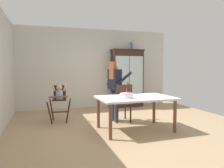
{
  "coord_description": "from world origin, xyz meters",
  "views": [
    {
      "loc": [
        -1.74,
        -4.61,
        1.38
      ],
      "look_at": [
        -0.03,
        0.7,
        0.95
      ],
      "focal_mm": 34.11,
      "sensor_mm": 36.0,
      "label": 1
    }
  ],
  "objects_px": {
    "birthday_cake": "(127,96)",
    "high_chair_with_toddler": "(59,96)",
    "ceramic_vase": "(131,46)",
    "adult_person": "(115,84)",
    "china_cabinet": "(127,78)",
    "dining_table": "(135,101)",
    "dining_chair_far_side": "(123,100)"
  },
  "relations": [
    {
      "from": "ceramic_vase",
      "to": "adult_person",
      "type": "relative_size",
      "value": 0.18
    },
    {
      "from": "ceramic_vase",
      "to": "dining_chair_far_side",
      "type": "relative_size",
      "value": 0.28
    },
    {
      "from": "dining_table",
      "to": "birthday_cake",
      "type": "bearing_deg",
      "value": -157.1
    },
    {
      "from": "dining_table",
      "to": "dining_chair_far_side",
      "type": "xyz_separation_m",
      "value": [
        -0.01,
        0.74,
        -0.1
      ]
    },
    {
      "from": "ceramic_vase",
      "to": "dining_chair_far_side",
      "type": "height_order",
      "value": "ceramic_vase"
    },
    {
      "from": "china_cabinet",
      "to": "dining_chair_far_side",
      "type": "bearing_deg",
      "value": -114.75
    },
    {
      "from": "china_cabinet",
      "to": "ceramic_vase",
      "type": "height_order",
      "value": "ceramic_vase"
    },
    {
      "from": "ceramic_vase",
      "to": "dining_table",
      "type": "bearing_deg",
      "value": -110.75
    },
    {
      "from": "dining_table",
      "to": "birthday_cake",
      "type": "relative_size",
      "value": 5.88
    },
    {
      "from": "china_cabinet",
      "to": "adult_person",
      "type": "bearing_deg",
      "value": -120.25
    },
    {
      "from": "dining_table",
      "to": "ceramic_vase",
      "type": "bearing_deg",
      "value": 69.25
    },
    {
      "from": "adult_person",
      "to": "dining_chair_far_side",
      "type": "distance_m",
      "value": 0.46
    },
    {
      "from": "adult_person",
      "to": "dining_table",
      "type": "distance_m",
      "value": 0.95
    },
    {
      "from": "high_chair_with_toddler",
      "to": "china_cabinet",
      "type": "bearing_deg",
      "value": 39.73
    },
    {
      "from": "china_cabinet",
      "to": "high_chair_with_toddler",
      "type": "height_order",
      "value": "china_cabinet"
    },
    {
      "from": "china_cabinet",
      "to": "birthday_cake",
      "type": "bearing_deg",
      "value": -112.12
    },
    {
      "from": "birthday_cake",
      "to": "high_chair_with_toddler",
      "type": "bearing_deg",
      "value": 133.28
    },
    {
      "from": "dining_table",
      "to": "high_chair_with_toddler",
      "type": "bearing_deg",
      "value": 140.66
    },
    {
      "from": "china_cabinet",
      "to": "ceramic_vase",
      "type": "distance_m",
      "value": 1.13
    },
    {
      "from": "ceramic_vase",
      "to": "dining_table",
      "type": "relative_size",
      "value": 0.16
    },
    {
      "from": "high_chair_with_toddler",
      "to": "ceramic_vase",
      "type": "bearing_deg",
      "value": 38.45
    },
    {
      "from": "high_chair_with_toddler",
      "to": "dining_table",
      "type": "bearing_deg",
      "value": -30.7
    },
    {
      "from": "ceramic_vase",
      "to": "dining_chair_far_side",
      "type": "xyz_separation_m",
      "value": [
        -1.05,
        -2.0,
        -1.58
      ]
    },
    {
      "from": "ceramic_vase",
      "to": "high_chair_with_toddler",
      "type": "relative_size",
      "value": 0.28
    },
    {
      "from": "birthday_cake",
      "to": "dining_chair_far_side",
      "type": "xyz_separation_m",
      "value": [
        0.24,
        0.85,
        -0.24
      ]
    },
    {
      "from": "adult_person",
      "to": "dining_table",
      "type": "xyz_separation_m",
      "value": [
        0.18,
        -0.87,
        -0.31
      ]
    },
    {
      "from": "adult_person",
      "to": "dining_chair_far_side",
      "type": "height_order",
      "value": "adult_person"
    },
    {
      "from": "ceramic_vase",
      "to": "high_chair_with_toddler",
      "type": "distance_m",
      "value": 3.32
    },
    {
      "from": "adult_person",
      "to": "dining_table",
      "type": "relative_size",
      "value": 0.93
    },
    {
      "from": "high_chair_with_toddler",
      "to": "dining_table",
      "type": "relative_size",
      "value": 0.58
    },
    {
      "from": "high_chair_with_toddler",
      "to": "adult_person",
      "type": "relative_size",
      "value": 0.62
    },
    {
      "from": "ceramic_vase",
      "to": "adult_person",
      "type": "height_order",
      "value": "ceramic_vase"
    }
  ]
}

